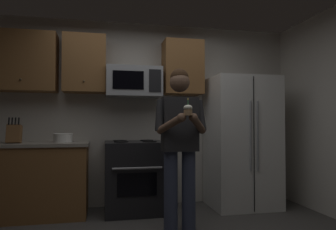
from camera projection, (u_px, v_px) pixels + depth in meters
name	position (u px, v px, depth m)	size (l,w,h in m)	color
wall_back	(142.00, 114.00, 4.52)	(4.40, 0.10, 2.60)	beige
oven_range	(134.00, 177.00, 4.09)	(0.76, 0.70, 0.93)	black
microwave	(134.00, 82.00, 4.24)	(0.74, 0.41, 0.40)	#9EA0A5
refrigerator	(242.00, 142.00, 4.37)	(0.90, 0.75, 1.80)	white
cabinet_row_upper	(91.00, 64.00, 4.17)	(2.78, 0.36, 0.76)	brown
counter_left	(29.00, 180.00, 3.84)	(1.44, 0.66, 0.92)	brown
knife_block	(14.00, 134.00, 3.77)	(0.16, 0.15, 0.32)	brown
bowl_large_white	(63.00, 138.00, 3.97)	(0.24, 0.24, 0.11)	white
person	(180.00, 138.00, 3.38)	(0.60, 0.48, 1.76)	#383F59
cupcake	(188.00, 110.00, 3.07)	(0.09, 0.09, 0.17)	#A87F56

